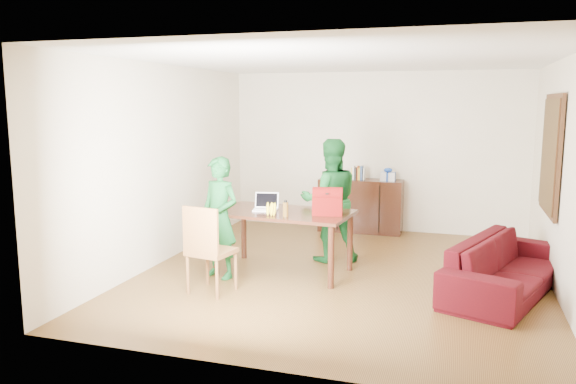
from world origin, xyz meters
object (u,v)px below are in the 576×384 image
(person_near, at_px, (220,218))
(person_far, at_px, (330,200))
(laptop, at_px, (265,207))
(red_bag, at_px, (327,204))
(chair, at_px, (211,267))
(table, at_px, (283,219))
(sofa, at_px, (506,267))
(bottle, at_px, (286,208))

(person_near, bearing_deg, person_far, 63.11)
(laptop, bearing_deg, red_bag, -13.47)
(person_near, distance_m, person_far, 1.63)
(chair, bearing_deg, person_near, 113.92)
(table, xyz_separation_m, chair, (-0.56, -1.00, -0.40))
(table, distance_m, sofa, 2.73)
(red_bag, bearing_deg, chair, -150.46)
(person_far, distance_m, laptop, 1.00)
(person_far, height_order, red_bag, person_far)
(person_far, height_order, bottle, person_far)
(table, height_order, bottle, bottle)
(person_near, distance_m, laptop, 0.63)
(table, height_order, person_far, person_far)
(table, height_order, sofa, table)
(table, bearing_deg, red_bag, 0.34)
(chair, distance_m, laptop, 1.18)
(person_far, bearing_deg, bottle, 47.61)
(chair, xyz_separation_m, person_far, (1.01, 1.72, 0.55))
(bottle, bearing_deg, laptop, 140.73)
(person_near, bearing_deg, laptop, 61.12)
(person_near, xyz_separation_m, laptop, (0.46, 0.43, 0.08))
(table, height_order, red_bag, red_bag)
(bottle, bearing_deg, sofa, 6.00)
(chair, relative_size, person_near, 0.68)
(table, xyz_separation_m, red_bag, (0.59, -0.05, 0.24))
(red_bag, height_order, sofa, red_bag)
(table, bearing_deg, person_far, 62.97)
(chair, xyz_separation_m, person_near, (-0.14, 0.57, 0.46))
(chair, relative_size, red_bag, 2.81)
(person_far, bearing_deg, table, 32.91)
(table, relative_size, bottle, 8.90)
(table, bearing_deg, laptop, -172.76)
(chair, xyz_separation_m, laptop, (0.32, 1.00, 0.55))
(table, distance_m, laptop, 0.28)
(laptop, relative_size, red_bag, 0.94)
(red_bag, bearing_deg, laptop, 167.08)
(person_near, distance_m, red_bag, 1.36)
(bottle, xyz_separation_m, red_bag, (0.46, 0.26, 0.03))
(table, bearing_deg, person_near, -143.01)
(sofa, bearing_deg, person_far, 92.19)
(person_far, height_order, sofa, person_far)
(laptop, distance_m, sofa, 2.99)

